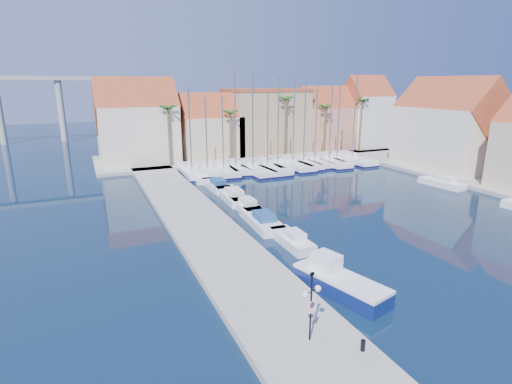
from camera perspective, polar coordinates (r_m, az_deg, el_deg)
ground at (r=29.71m, az=17.86°, el=-11.54°), size 260.00×260.00×0.00m
quay_west at (r=36.57m, az=-7.43°, el=-5.29°), size 6.00×77.00×0.50m
shore_north at (r=74.26m, az=-0.82°, el=5.43°), size 54.00×16.00×0.50m
shore_east at (r=62.25m, az=31.25°, el=1.23°), size 12.00×60.00×0.50m
lamp_post at (r=20.37m, az=7.91°, el=-14.54°), size 1.24×0.60×3.76m
bollard at (r=21.33m, az=15.03°, el=-20.40°), size 0.23×0.23×0.57m
fishing_boat at (r=26.76m, az=11.68°, el=-12.39°), size 3.81×6.83×2.27m
motorboat_west_0 at (r=33.43m, az=5.19°, el=-6.77°), size 1.77×5.38×1.40m
motorboat_west_1 at (r=37.85m, az=0.81°, el=-4.02°), size 2.65×7.11×1.40m
motorboat_west_2 at (r=42.29m, az=-1.46°, el=-1.91°), size 1.96×5.97×1.40m
motorboat_west_3 at (r=46.15m, az=-3.35°, el=-0.45°), size 2.67×7.33×1.40m
motorboat_west_4 at (r=50.97m, az=-5.64°, el=1.03°), size 2.20×6.62×1.40m
motorboat_west_5 at (r=56.50m, az=-7.91°, el=2.38°), size 2.86×7.52×1.40m
motorboat_east_1 at (r=57.15m, az=25.05°, el=1.21°), size 2.61×6.07×1.40m
sailboat_0 at (r=59.07m, az=-9.27°, el=2.97°), size 3.04×10.06×12.30m
sailboat_1 at (r=59.47m, az=-7.05°, el=3.14°), size 2.91×8.71×11.06m
sailboat_2 at (r=60.12m, az=-4.82°, el=3.32°), size 3.32×10.56×11.43m
sailboat_3 at (r=61.13m, az=-3.04°, el=3.61°), size 3.39×9.89×14.93m
sailboat_4 at (r=60.67m, az=-0.74°, el=3.50°), size 3.76×12.09×14.76m
sailboat_5 at (r=61.57m, az=1.34°, el=3.64°), size 3.72×12.02×11.83m
sailboat_6 at (r=63.19m, az=2.93°, el=3.99°), size 3.21×9.36×13.95m
sailboat_7 at (r=64.29m, az=4.98°, el=4.11°), size 3.02×11.44×13.18m
sailboat_8 at (r=65.21m, az=6.54°, el=4.24°), size 2.94×10.23×13.19m
sailboat_9 at (r=66.56m, az=8.12°, el=4.41°), size 3.23×10.01×12.66m
sailboat_10 at (r=67.41m, az=10.09°, el=4.47°), size 3.66×11.47×14.47m
sailboat_11 at (r=69.03m, az=11.21°, el=4.70°), size 3.04×9.24×14.56m
sailboat_12 at (r=69.94m, az=13.20°, el=4.69°), size 3.04×11.42×14.76m
building_0 at (r=67.31m, az=-16.61°, el=9.17°), size 12.30×9.00×13.50m
building_1 at (r=69.93m, az=-6.64°, el=8.89°), size 10.30×8.00×11.00m
building_2 at (r=74.67m, az=1.32°, el=10.14°), size 14.20×10.20×11.50m
building_3 at (r=79.62m, az=9.62°, el=9.97°), size 10.30×8.00×12.00m
building_4 at (r=83.98m, az=15.28°, el=10.68°), size 8.30×8.00×14.00m
building_6 at (r=66.75m, az=25.75°, el=8.24°), size 9.00×14.30×13.50m
palm_0 at (r=62.82m, az=-12.50°, el=11.38°), size 2.60×2.60×10.15m
palm_1 at (r=65.56m, az=-3.71°, el=11.03°), size 2.60×2.60×9.15m
palm_2 at (r=69.48m, az=4.24°, el=12.82°), size 2.60×2.60×11.15m
palm_3 at (r=73.61m, az=9.86°, el=11.68°), size 2.60×2.60×9.65m
palm_4 at (r=78.21m, az=14.92°, el=12.30°), size 2.60×2.60×10.65m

